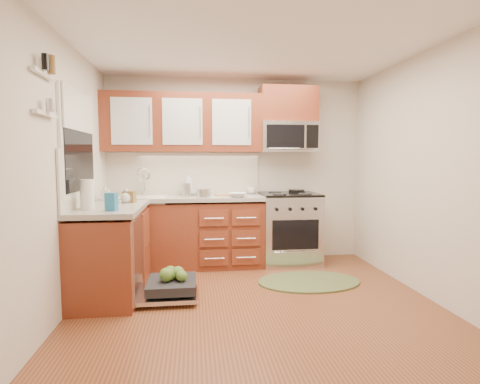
{
  "coord_description": "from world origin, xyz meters",
  "views": [
    {
      "loc": [
        -0.59,
        -3.43,
        1.4
      ],
      "look_at": [
        -0.06,
        0.85,
        1.02
      ],
      "focal_mm": 28.0,
      "sensor_mm": 36.0,
      "label": 1
    }
  ],
  "objects": [
    {
      "name": "dishwasher",
      "position": [
        -0.86,
        0.3,
        0.1
      ],
      "size": [
        0.7,
        0.6,
        0.2
      ],
      "primitive_type": null,
      "color": "silver",
      "rests_on": "ground"
    },
    {
      "name": "bowl_a",
      "position": [
        -0.04,
        1.25,
        0.95
      ],
      "size": [
        0.27,
        0.27,
        0.06
      ],
      "primitive_type": "imported",
      "rotation": [
        0.0,
        0.0,
        -0.23
      ],
      "color": "#999999",
      "rests_on": "countertop_back"
    },
    {
      "name": "range",
      "position": [
        0.68,
        1.43,
        0.47
      ],
      "size": [
        0.76,
        0.64,
        0.95
      ],
      "primitive_type": null,
      "color": "silver",
      "rests_on": "ground"
    },
    {
      "name": "upper_cabinets",
      "position": [
        -0.73,
        1.57,
        1.88
      ],
      "size": [
        2.05,
        0.35,
        0.75
      ],
      "primitive_type": null,
      "color": "#642C16",
      "rests_on": "ground"
    },
    {
      "name": "shelf_lower",
      "position": [
        -1.72,
        -0.35,
        1.75
      ],
      "size": [
        0.04,
        0.4,
        0.03
      ],
      "primitive_type": "cube",
      "color": "white",
      "rests_on": "ground"
    },
    {
      "name": "soap_bottle_c",
      "position": [
        -1.33,
        0.77,
        1.0
      ],
      "size": [
        0.13,
        0.13,
        0.16
      ],
      "primitive_type": "imported",
      "rotation": [
        0.0,
        0.0,
        -0.03
      ],
      "color": "#999999",
      "rests_on": "countertop_left"
    },
    {
      "name": "backsplash_back",
      "position": [
        -0.73,
        1.74,
        1.21
      ],
      "size": [
        2.05,
        0.02,
        0.57
      ],
      "primitive_type": "cube",
      "color": "beige",
      "rests_on": "ground"
    },
    {
      "name": "backsplash_left",
      "position": [
        -1.74,
        0.52,
        1.21
      ],
      "size": [
        0.02,
        1.25,
        0.57
      ],
      "primitive_type": "cube",
      "color": "beige",
      "rests_on": "ground"
    },
    {
      "name": "ceiling",
      "position": [
        0.0,
        0.0,
        2.5
      ],
      "size": [
        3.5,
        3.5,
        0.0
      ],
      "primitive_type": "plane",
      "rotation": [
        3.14,
        0.0,
        0.0
      ],
      "color": "white",
      "rests_on": "ground"
    },
    {
      "name": "base_cabinet_left",
      "position": [
        -1.45,
        0.52,
        0.42
      ],
      "size": [
        0.6,
        1.25,
        0.85
      ],
      "primitive_type": "cube",
      "color": "#642C16",
      "rests_on": "ground"
    },
    {
      "name": "paper_towel_roll",
      "position": [
        -1.6,
        0.26,
        1.07
      ],
      "size": [
        0.17,
        0.17,
        0.29
      ],
      "primitive_type": "cylinder",
      "rotation": [
        0.0,
        0.0,
        -0.41
      ],
      "color": "white",
      "rests_on": "countertop_left"
    },
    {
      "name": "mustard_bottle",
      "position": [
        -1.62,
        0.33,
        1.02
      ],
      "size": [
        0.08,
        0.08,
        0.2
      ],
      "primitive_type": "cylinder",
      "rotation": [
        0.0,
        0.0,
        0.32
      ],
      "color": "yellow",
      "rests_on": "countertop_left"
    },
    {
      "name": "sink",
      "position": [
        -1.25,
        1.42,
        0.8
      ],
      "size": [
        0.62,
        0.5,
        0.26
      ],
      "primitive_type": null,
      "color": "white",
      "rests_on": "ground"
    },
    {
      "name": "shelf_upper",
      "position": [
        -1.72,
        -0.35,
        2.05
      ],
      "size": [
        0.04,
        0.4,
        0.03
      ],
      "primitive_type": "cube",
      "color": "white",
      "rests_on": "ground"
    },
    {
      "name": "red_bottle",
      "position": [
        -1.62,
        0.3,
        1.03
      ],
      "size": [
        0.07,
        0.07,
        0.21
      ],
      "primitive_type": "cylinder",
      "rotation": [
        0.0,
        0.0,
        0.38
      ],
      "color": "#B4300F",
      "rests_on": "countertop_left"
    },
    {
      "name": "skillet",
      "position": [
        0.8,
        1.54,
        0.97
      ],
      "size": [
        0.25,
        0.25,
        0.04
      ],
      "primitive_type": "cylinder",
      "rotation": [
        0.0,
        0.0,
        0.17
      ],
      "color": "black",
      "rests_on": "range"
    },
    {
      "name": "wall_front",
      "position": [
        0.0,
        -1.75,
        1.25
      ],
      "size": [
        3.5,
        0.04,
        2.5
      ],
      "primitive_type": "cube",
      "color": "beige",
      "rests_on": "ground"
    },
    {
      "name": "base_cabinet_back",
      "position": [
        -0.73,
        1.45,
        0.42
      ],
      "size": [
        2.05,
        0.6,
        0.85
      ],
      "primitive_type": "cube",
      "color": "#642C16",
      "rests_on": "ground"
    },
    {
      "name": "wall_left",
      "position": [
        -1.75,
        0.0,
        1.25
      ],
      "size": [
        0.04,
        3.5,
        2.5
      ],
      "primitive_type": "cube",
      "color": "beige",
      "rests_on": "ground"
    },
    {
      "name": "window",
      "position": [
        -1.74,
        0.5,
        1.55
      ],
      "size": [
        0.03,
        1.05,
        1.05
      ],
      "primitive_type": null,
      "color": "white",
      "rests_on": "ground"
    },
    {
      "name": "blue_carton",
      "position": [
        -1.35,
        0.13,
        1.01
      ],
      "size": [
        0.12,
        0.1,
        0.17
      ],
      "primitive_type": "cube",
      "rotation": [
        0.0,
        0.0,
        -0.38
      ],
      "color": "teal",
      "rests_on": "countertop_left"
    },
    {
      "name": "canister",
      "position": [
        -0.68,
        1.37,
        1.01
      ],
      "size": [
        0.14,
        0.14,
        0.17
      ],
      "primitive_type": "cylinder",
      "rotation": [
        0.0,
        0.0,
        -0.38
      ],
      "color": "silver",
      "rests_on": "countertop_back"
    },
    {
      "name": "microwave",
      "position": [
        0.68,
        1.55,
        1.7
      ],
      "size": [
        0.76,
        0.38,
        0.4
      ],
      "primitive_type": null,
      "color": "silver",
      "rests_on": "ground"
    },
    {
      "name": "floor",
      "position": [
        0.0,
        0.0,
        0.0
      ],
      "size": [
        3.5,
        3.5,
        0.0
      ],
      "primitive_type": "plane",
      "color": "#5E2E1B",
      "rests_on": "ground"
    },
    {
      "name": "window_blind",
      "position": [
        -1.71,
        0.5,
        1.88
      ],
      "size": [
        0.02,
        0.96,
        0.4
      ],
      "primitive_type": "cube",
      "color": "white",
      "rests_on": "ground"
    },
    {
      "name": "soap_bottle_b",
      "position": [
        -1.6,
        0.99,
        1.02
      ],
      "size": [
        0.09,
        0.1,
        0.2
      ],
      "primitive_type": "imported",
      "rotation": [
        0.0,
        0.0,
        0.07
      ],
      "color": "#999999",
      "rests_on": "countertop_left"
    },
    {
      "name": "wall_right",
      "position": [
        1.75,
        0.0,
        1.25
      ],
      "size": [
        0.04,
        3.5,
        2.5
      ],
      "primitive_type": "cube",
      "color": "beige",
      "rests_on": "ground"
    },
    {
      "name": "wooden_box",
      "position": [
        -1.3,
        0.79,
        0.99
      ],
      "size": [
        0.15,
        0.12,
        0.13
      ],
      "primitive_type": "cube",
      "rotation": [
        0.0,
        0.0,
        -0.23
      ],
      "color": "brown",
      "rests_on": "countertop_left"
    },
    {
      "name": "bowl_b",
      "position": [
        -0.65,
        1.6,
        0.97
      ],
      "size": [
        0.34,
        0.34,
        0.08
      ],
      "primitive_type": "imported",
      "rotation": [
        0.0,
        0.0,
        0.42
      ],
      "color": "#999999",
      "rests_on": "countertop_back"
    },
    {
      "name": "soap_bottle_a",
      "position": [
        -0.66,
        1.57,
        1.08
      ],
      "size": [
        0.15,
        0.15,
        0.31
      ],
      "primitive_type": "imported",
      "rotation": [
        0.0,
        0.0,
        -0.31
      ],
      "color": "#999999",
      "rests_on": "countertop_back"
    },
    {
      "name": "cabinet_over_mw",
      "position": [
        0.68,
        1.57,
        2.13
      ],
      "size": [
        0.76,
        0.35,
        0.47
      ],
      "primitive_type": "cube",
      "color": "#642C16",
      "rests_on": "ground"
    },
    {
      "name": "stock_pot",
      "position": [
        -0.47,
        1.26,
        0.98
      ],
      "size": [
        0.24,
        0.24,
        0.11
      ],
      "primitive_type": "cylinder",
      "rotation": [
        0.0,
        0.0,
        -0.4
      ],
      "color": "silver",
      "rests_on": "countertop_back"
    },
    {
      "name": "cutting_board",
      "position": [
        -0.17,
        1.47,
        0.93
      ],
      "size": [
        0.28,
        0.2,
        0.02
      ],
      "primitive_type": "cube",
      "rotation": [
        0.0,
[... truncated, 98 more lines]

